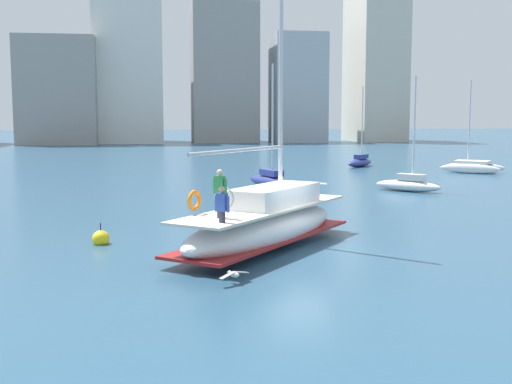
% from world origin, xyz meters
% --- Properties ---
extents(ground_plane, '(400.00, 400.00, 0.00)m').
position_xyz_m(ground_plane, '(0.00, 0.00, 0.00)').
color(ground_plane, '#284C66').
extents(main_sailboat, '(7.92, 8.96, 11.57)m').
position_xyz_m(main_sailboat, '(-1.05, 0.35, 0.90)').
color(main_sailboat, white).
rests_on(main_sailboat, ground).
extents(moored_sloop_near, '(5.28, 4.90, 7.67)m').
position_xyz_m(moored_sloop_near, '(21.17, 28.55, 0.59)').
color(moored_sloop_near, white).
rests_on(moored_sloop_near, ground).
extents(moored_catamaran, '(3.74, 3.91, 7.18)m').
position_xyz_m(moored_catamaran, '(10.76, 16.40, 0.51)').
color(moored_catamaran, silver).
rests_on(moored_catamaran, ground).
extents(moored_cutter_left, '(2.75, 5.06, 8.08)m').
position_xyz_m(moored_cutter_left, '(2.53, 19.90, 0.56)').
color(moored_cutter_left, navy).
rests_on(moored_cutter_left, ground).
extents(moored_cutter_right, '(3.85, 4.08, 7.43)m').
position_xyz_m(moored_cutter_right, '(13.90, 36.12, 0.52)').
color(moored_cutter_right, navy).
rests_on(moored_cutter_right, ground).
extents(seagull, '(0.94, 0.76, 0.17)m').
position_xyz_m(seagull, '(-2.80, -4.66, 0.29)').
color(seagull, silver).
rests_on(seagull, ground).
extents(mooring_buoy, '(0.64, 0.64, 0.92)m').
position_xyz_m(mooring_buoy, '(-7.00, 1.91, 0.19)').
color(mooring_buoy, yellow).
rests_on(mooring_buoy, ground).
extents(waterfront_buildings, '(80.07, 19.59, 26.78)m').
position_xyz_m(waterfront_buildings, '(1.25, 94.34, 11.04)').
color(waterfront_buildings, gray).
rests_on(waterfront_buildings, ground).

